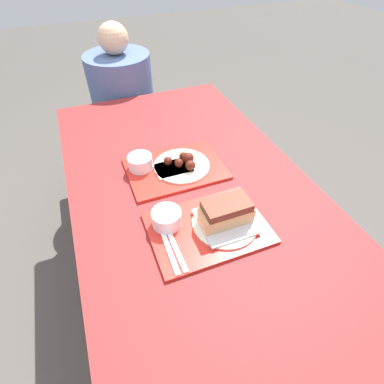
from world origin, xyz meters
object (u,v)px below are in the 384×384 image
at_px(bowl_coleslaw_near, 167,217).
at_px(brisket_sandwich_plate, 226,216).
at_px(wings_plate_far, 183,163).
at_px(bowl_coleslaw_far, 140,162).
at_px(tray_near, 208,228).
at_px(tray_far, 176,168).
at_px(person_seated_across, 122,90).

xyz_separation_m(bowl_coleslaw_near, brisket_sandwich_plate, (0.18, -0.07, 0.01)).
bearing_deg(wings_plate_far, brisket_sandwich_plate, -85.78).
bearing_deg(bowl_coleslaw_far, wings_plate_far, -18.12).
relative_size(tray_near, bowl_coleslaw_far, 3.92).
bearing_deg(wings_plate_far, tray_near, -95.68).
relative_size(bowl_coleslaw_near, brisket_sandwich_plate, 0.45).
bearing_deg(tray_near, bowl_coleslaw_far, 108.38).
xyz_separation_m(tray_near, tray_far, (0.00, 0.34, 0.00)).
bearing_deg(bowl_coleslaw_far, tray_far, -20.71).
distance_m(tray_near, brisket_sandwich_plate, 0.07).
relative_size(bowl_coleslaw_near, person_seated_across, 0.15).
xyz_separation_m(wings_plate_far, person_seated_across, (-0.07, 0.95, -0.08)).
distance_m(brisket_sandwich_plate, bowl_coleslaw_far, 0.44).
distance_m(bowl_coleslaw_near, person_seated_across, 1.23).
bearing_deg(tray_far, wings_plate_far, -6.20).
distance_m(bowl_coleslaw_near, wings_plate_far, 0.32).
distance_m(tray_near, person_seated_across, 1.29).
relative_size(tray_far, bowl_coleslaw_far, 3.92).
xyz_separation_m(tray_far, person_seated_across, (-0.04, 0.95, -0.06)).
relative_size(tray_near, wings_plate_far, 1.70).
xyz_separation_m(bowl_coleslaw_near, person_seated_across, (0.09, 1.23, -0.09)).
height_order(bowl_coleslaw_near, wings_plate_far, same).
xyz_separation_m(bowl_coleslaw_near, bowl_coleslaw_far, (-0.01, 0.33, 0.00)).
height_order(tray_far, person_seated_across, person_seated_across).
bearing_deg(tray_near, brisket_sandwich_plate, -7.22).
distance_m(tray_far, person_seated_across, 0.95).
xyz_separation_m(tray_far, bowl_coleslaw_near, (-0.13, -0.28, 0.04)).
distance_m(bowl_coleslaw_far, person_seated_across, 0.91).
bearing_deg(person_seated_across, brisket_sandwich_plate, -85.82).
bearing_deg(tray_near, wings_plate_far, 84.32).
relative_size(brisket_sandwich_plate, bowl_coleslaw_far, 2.23).
bearing_deg(brisket_sandwich_plate, tray_near, 172.78).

